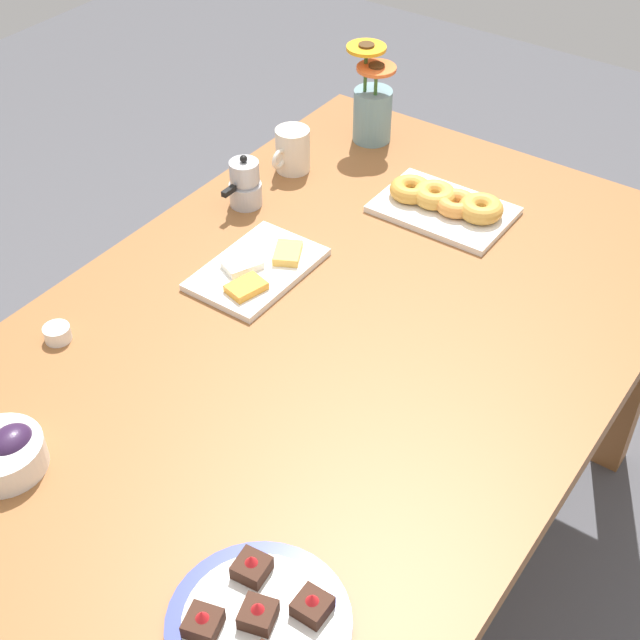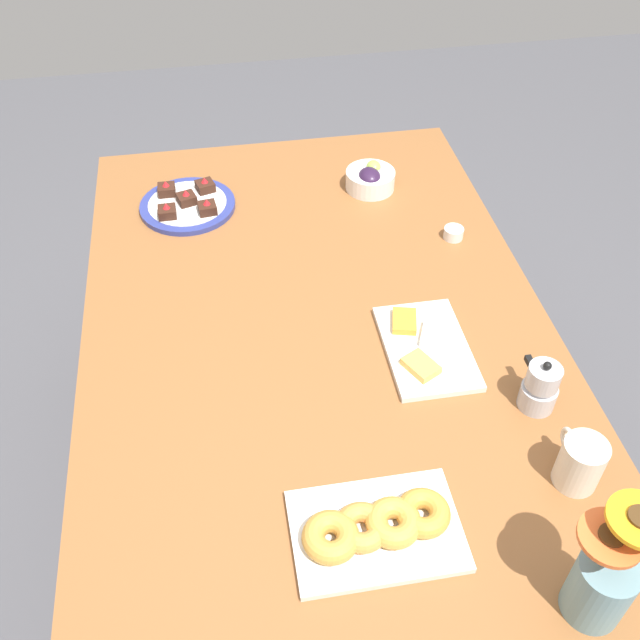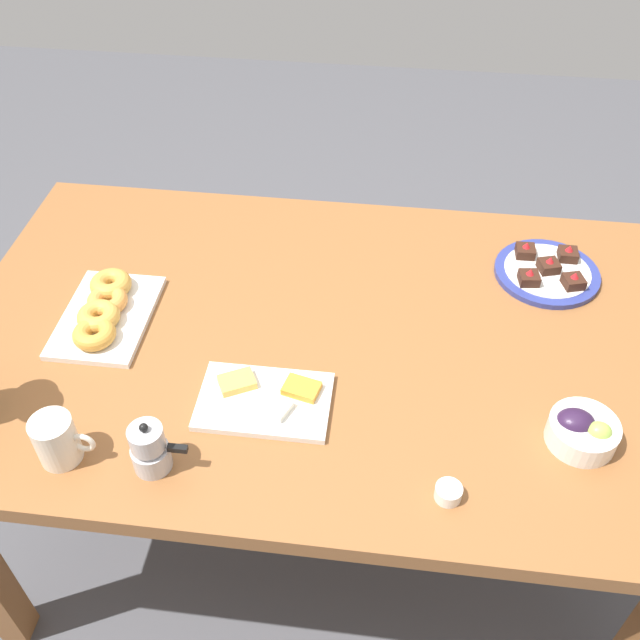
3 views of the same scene
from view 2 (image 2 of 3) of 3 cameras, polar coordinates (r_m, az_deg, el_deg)
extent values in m
plane|color=#4C4C51|center=(2.10, 0.00, -15.44)|extent=(6.00, 6.00, 0.00)
cube|color=brown|center=(1.53, 0.00, -1.62)|extent=(1.60, 1.00, 0.04)
cube|color=brown|center=(2.37, 7.15, 5.67)|extent=(0.07, 0.07, 0.70)
cube|color=brown|center=(2.31, -13.40, 3.40)|extent=(0.07, 0.07, 0.70)
cylinder|color=silver|center=(1.32, 20.10, -10.73)|extent=(0.08, 0.08, 0.10)
cylinder|color=brown|center=(1.29, 20.58, -9.59)|extent=(0.07, 0.07, 0.00)
torus|color=silver|center=(1.34, 19.23, -9.03)|extent=(0.05, 0.01, 0.05)
cylinder|color=white|center=(1.93, 4.04, 11.12)|extent=(0.13, 0.13, 0.05)
ellipsoid|color=#2D1938|center=(1.91, 3.98, 11.34)|extent=(0.07, 0.06, 0.04)
ellipsoid|color=#9EC14C|center=(1.94, 4.31, 12.08)|extent=(0.05, 0.04, 0.04)
cube|color=white|center=(1.49, 8.50, -2.21)|extent=(0.26, 0.17, 0.01)
cube|color=#EFB74C|center=(1.43, 8.06, -3.64)|extent=(0.09, 0.08, 0.02)
cube|color=white|center=(1.50, 9.09, -1.18)|extent=(0.08, 0.07, 0.02)
cube|color=orange|center=(1.52, 6.76, -0.09)|extent=(0.08, 0.07, 0.02)
cube|color=white|center=(1.23, 4.51, -16.46)|extent=(0.19, 0.28, 0.01)
torus|color=gold|center=(1.22, 8.24, -15.03)|extent=(0.12, 0.12, 0.04)
torus|color=gold|center=(1.21, 5.89, -15.82)|extent=(0.12, 0.12, 0.04)
torus|color=#DE8D3F|center=(1.20, 3.34, -16.23)|extent=(0.10, 0.10, 0.03)
torus|color=gold|center=(1.19, 0.86, -16.98)|extent=(0.10, 0.10, 0.04)
cylinder|color=white|center=(1.78, 10.63, 6.85)|extent=(0.05, 0.05, 0.03)
cylinder|color=#C68923|center=(1.78, 10.67, 7.11)|extent=(0.04, 0.04, 0.01)
cylinder|color=navy|center=(1.89, -10.54, 8.99)|extent=(0.24, 0.24, 0.01)
cylinder|color=white|center=(1.89, -10.55, 9.04)|extent=(0.20, 0.20, 0.01)
cube|color=#381E14|center=(1.84, -12.13, 8.44)|extent=(0.04, 0.04, 0.02)
cone|color=red|center=(1.83, -12.22, 8.93)|extent=(0.02, 0.02, 0.01)
cube|color=#381E14|center=(1.92, -12.17, 10.15)|extent=(0.04, 0.04, 0.02)
cone|color=red|center=(1.91, -12.26, 10.62)|extent=(0.02, 0.02, 0.01)
cube|color=#381E14|center=(1.84, -9.00, 8.83)|extent=(0.05, 0.05, 0.02)
cone|color=red|center=(1.83, -9.07, 9.32)|extent=(0.02, 0.02, 0.01)
cube|color=#381E14|center=(1.92, -9.17, 10.53)|extent=(0.05, 0.05, 0.02)
cone|color=red|center=(1.91, -9.23, 11.00)|extent=(0.02, 0.02, 0.01)
cube|color=#381E14|center=(1.88, -10.62, 9.51)|extent=(0.05, 0.05, 0.02)
cone|color=red|center=(1.87, -10.70, 9.99)|extent=(0.02, 0.02, 0.01)
cylinder|color=#6B939E|center=(1.19, 21.45, -19.34)|extent=(0.09, 0.09, 0.13)
cylinder|color=#3D702D|center=(1.11, 23.41, -15.85)|extent=(0.01, 0.01, 0.10)
cylinder|color=orange|center=(1.06, 24.24, -14.35)|extent=(0.09, 0.09, 0.01)
cylinder|color=#3D702D|center=(1.11, 21.74, -16.71)|extent=(0.01, 0.01, 0.06)
cylinder|color=orange|center=(1.08, 22.23, -15.81)|extent=(0.09, 0.09, 0.01)
cylinder|color=#472D14|center=(1.08, 22.31, -15.64)|extent=(0.04, 0.04, 0.01)
cylinder|color=#B7B7BC|center=(1.43, 17.00, -5.85)|extent=(0.07, 0.07, 0.05)
cylinder|color=#B7B7BC|center=(1.40, 17.24, -5.08)|extent=(0.05, 0.05, 0.01)
cylinder|color=#B7B7BC|center=(1.39, 17.47, -4.36)|extent=(0.06, 0.06, 0.04)
sphere|color=black|center=(1.36, 17.73, -3.51)|extent=(0.02, 0.02, 0.02)
cube|color=black|center=(1.43, 16.50, -3.35)|extent=(0.04, 0.01, 0.01)
camera|label=1|loc=(2.08, -31.20, 39.39)|focal=50.00mm
camera|label=3|loc=(1.73, 47.07, 34.23)|focal=40.00mm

